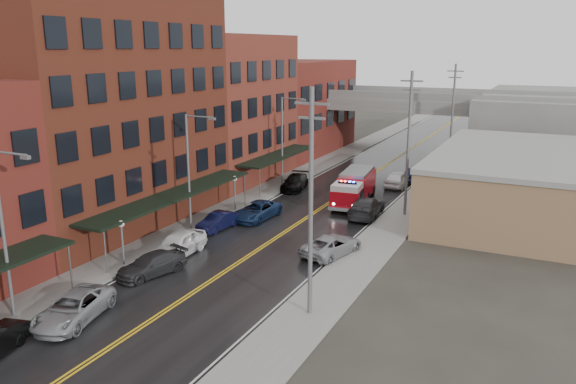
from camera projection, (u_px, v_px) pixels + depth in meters
The scene contains 32 objects.
road at pixel (302, 221), 46.00m from camera, with size 11.00×160.00×0.02m, color black.
sidewalk_left at pixel (226, 209), 49.05m from camera, with size 3.00×160.00×0.15m, color slate.
sidewalk_right at pixel (389, 232), 42.91m from camera, with size 3.00×160.00×0.15m, color slate.
curb_left at pixel (243, 211), 48.36m from camera, with size 0.30×160.00×0.15m, color gray.
curb_right at pixel (369, 229), 43.61m from camera, with size 0.30×160.00×0.15m, color gray.
brick_building_b at pixel (109, 111), 43.22m from camera, with size 9.00×20.00×18.00m, color #532216.
brick_building_c at pixel (229, 109), 58.85m from camera, with size 9.00×15.00×15.00m, color brown.
brick_building_far at pixel (298, 107), 74.48m from camera, with size 9.00×20.00×12.00m, color maroon.
tan_building at pixel (524, 185), 47.36m from camera, with size 14.00×22.00×5.00m, color #936F4F.
right_far_block at pixel (557, 125), 72.29m from camera, with size 18.00×30.00×8.00m, color slate.
awning_1 at pixel (174, 195), 42.30m from camera, with size 2.60×18.00×3.09m.
awning_2 at pixel (278, 156), 57.55m from camera, with size 2.60×13.00×3.09m.
globe_lamp_1 at pixel (122, 233), 35.91m from camera, with size 0.44×0.44×3.12m.
globe_lamp_2 at pixel (235, 185), 48.11m from camera, with size 0.44×0.44×3.12m.
street_lamp_0 at pixel (5, 224), 28.27m from camera, with size 2.64×0.22×9.00m.
street_lamp_1 at pixel (191, 165), 42.22m from camera, with size 2.64×0.22×9.00m.
street_lamp_2 at pixel (284, 136), 56.16m from camera, with size 2.64×0.22×9.00m.
utility_pole_0 at pixel (311, 201), 28.31m from camera, with size 1.80×0.24×12.00m.
utility_pole_1 at pixel (408, 142), 45.74m from camera, with size 1.80×0.24×12.00m.
utility_pole_2 at pixel (452, 115), 63.17m from camera, with size 1.80×0.24×12.00m.
overpass at pixel (405, 109), 72.38m from camera, with size 40.00×10.00×7.50m.
fire_truck at pixel (354, 187), 50.61m from camera, with size 3.85×8.10×2.87m.
parked_car_left_2 at pixel (74, 308), 29.10m from camera, with size 2.38×5.16×1.44m, color gray.
parked_car_left_3 at pixel (152, 265), 35.00m from camera, with size 1.89×4.64×1.35m, color #2B2B2E.
parked_car_left_4 at pixel (178, 244), 38.16m from camera, with size 1.97×4.90×1.67m, color white.
parked_car_left_5 at pixel (218, 221), 43.67m from camera, with size 1.41×4.04×1.33m, color black.
parked_car_left_6 at pixel (257, 211), 46.29m from camera, with size 2.36×5.13×1.42m, color #132548.
parked_car_left_7 at pixel (295, 182), 55.94m from camera, with size 2.02×4.97×1.44m, color black.
parked_car_right_0 at pixel (332, 245), 38.32m from camera, with size 2.32×5.04×1.40m, color gray.
parked_car_right_1 at pixel (366, 207), 47.02m from camera, with size 2.30×5.67×1.65m, color #2B2B2E.
parked_car_right_2 at pixel (398, 179), 56.92m from camera, with size 1.89×4.71×1.60m, color white.
parked_car_right_3 at pixel (415, 174), 59.23m from camera, with size 1.58×4.53×1.49m, color black.
Camera 1 is at (18.01, -10.07, 13.90)m, focal length 35.00 mm.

